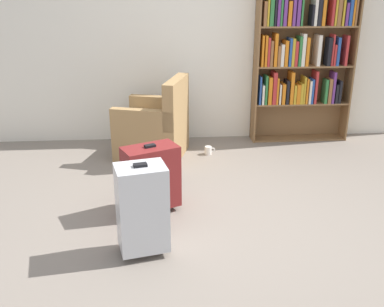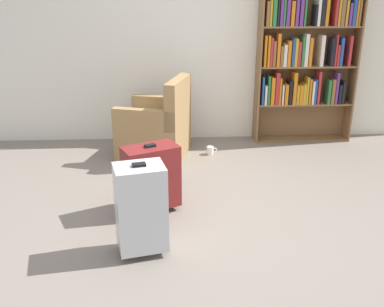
# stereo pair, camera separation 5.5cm
# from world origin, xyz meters

# --- Properties ---
(ground_plane) EXTENTS (10.12, 10.12, 0.00)m
(ground_plane) POSITION_xyz_m (0.00, 0.00, 0.00)
(ground_plane) COLOR slate
(back_wall) EXTENTS (5.79, 0.10, 2.60)m
(back_wall) POSITION_xyz_m (0.00, 2.18, 1.30)
(back_wall) COLOR silver
(back_wall) RESTS_ON ground
(bookshelf) EXTENTS (1.18, 0.25, 1.83)m
(bookshelf) POSITION_xyz_m (1.29, 1.99, 1.04)
(bookshelf) COLOR brown
(bookshelf) RESTS_ON ground
(armchair) EXTENTS (0.87, 0.87, 0.90)m
(armchair) POSITION_xyz_m (-0.47, 1.53, 0.32)
(armchair) COLOR #9E7A4C
(armchair) RESTS_ON ground
(mug) EXTENTS (0.12, 0.08, 0.10)m
(mug) POSITION_xyz_m (0.13, 1.52, 0.05)
(mug) COLOR white
(mug) RESTS_ON ground
(suitcase_dark_red) EXTENTS (0.52, 0.41, 0.61)m
(suitcase_dark_red) POSITION_xyz_m (-0.50, 0.19, 0.32)
(suitcase_dark_red) COLOR maroon
(suitcase_dark_red) RESTS_ON ground
(suitcase_silver) EXTENTS (0.39, 0.33, 0.71)m
(suitcase_silver) POSITION_xyz_m (-0.55, -0.45, 0.37)
(suitcase_silver) COLOR #B7BABF
(suitcase_silver) RESTS_ON ground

